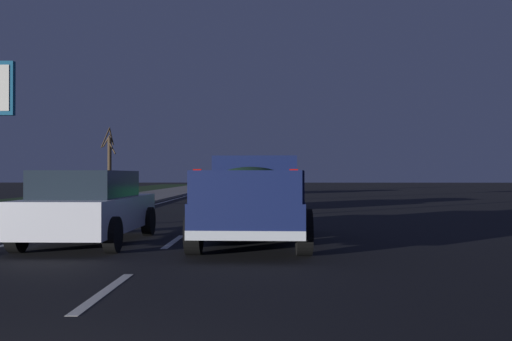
% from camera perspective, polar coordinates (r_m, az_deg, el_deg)
% --- Properties ---
extents(ground, '(144.00, 144.00, 0.00)m').
position_cam_1_polar(ground, '(29.79, -2.85, -3.23)').
color(ground, black).
extents(sidewalk_shoulder, '(108.00, 4.00, 0.12)m').
position_cam_1_polar(sidewalk_shoulder, '(30.70, -13.54, -3.02)').
color(sidewalk_shoulder, gray).
rests_on(sidewalk_shoulder, ground).
extents(grass_verge, '(108.00, 6.00, 0.01)m').
position_cam_1_polar(grass_verge, '(32.32, -22.17, -2.97)').
color(grass_verge, '#1E3819').
rests_on(grass_verge, ground).
extents(lane_markings, '(108.33, 3.54, 0.01)m').
position_cam_1_polar(lane_markings, '(32.33, -7.02, -3.00)').
color(lane_markings, silver).
rests_on(lane_markings, ground).
extents(pickup_truck, '(5.48, 2.39, 1.87)m').
position_cam_1_polar(pickup_truck, '(11.91, -0.20, -2.72)').
color(pickup_truck, '#141E4C').
rests_on(pickup_truck, ground).
extents(sedan_blue, '(4.41, 2.04, 1.54)m').
position_cam_1_polar(sedan_blue, '(41.09, -3.97, -1.36)').
color(sedan_blue, navy).
rests_on(sedan_blue, ground).
extents(sedan_white, '(4.42, 2.05, 1.54)m').
position_cam_1_polar(sedan_white, '(12.30, -16.67, -3.55)').
color(sedan_white, silver).
rests_on(sedan_white, ground).
extents(sedan_silver, '(4.42, 2.06, 1.54)m').
position_cam_1_polar(sedan_silver, '(42.92, 0.35, -1.32)').
color(sedan_silver, '#B2B5BA').
rests_on(sedan_silver, ground).
extents(sedan_green, '(4.42, 2.05, 1.54)m').
position_cam_1_polar(sedan_green, '(24.13, -0.07, -2.02)').
color(sedan_green, '#14592D').
rests_on(sedan_green, ground).
extents(bare_tree_far, '(1.82, 1.32, 4.86)m').
position_cam_1_polar(bare_tree_far, '(41.21, -14.80, 0.81)').
color(bare_tree_far, '#423323').
rests_on(bare_tree_far, ground).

